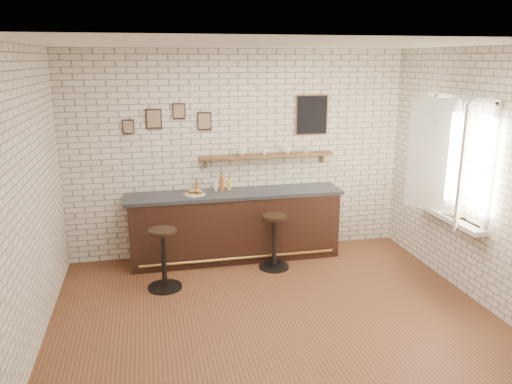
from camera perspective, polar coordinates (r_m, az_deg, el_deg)
ground at (r=5.99m, az=1.80°, el=-13.49°), size 5.00×5.00×0.00m
bar_counter at (r=7.29m, az=-2.39°, el=-3.82°), size 3.10×0.65×1.01m
sandwich_plate at (r=7.04m, az=-7.00°, el=-0.28°), size 0.28×0.28×0.01m
ciabatta_sandwich at (r=7.03m, az=-6.94°, el=0.04°), size 0.21×0.15×0.07m
potato_chips at (r=7.03m, az=-7.15°, el=-0.24°), size 0.27×0.19×0.00m
bitters_bottle_brown at (r=7.19m, az=-6.78°, el=0.64°), size 0.06×0.06×0.19m
bitters_bottle_white at (r=7.22m, az=-4.63°, el=0.83°), size 0.06×0.06×0.21m
bitters_bottle_amber at (r=7.22m, az=-3.97°, el=1.02°), size 0.06×0.06×0.26m
condiment_bottle_yellow at (r=7.25m, az=-3.10°, el=0.82°), size 0.06×0.06×0.18m
bar_stool_left at (r=6.48m, az=-10.52°, el=-7.30°), size 0.44×0.44×0.80m
bar_stool_right at (r=6.99m, az=2.10°, el=-5.48°), size 0.43×0.43×0.77m
wall_shelf at (r=7.34m, az=1.26°, el=4.16°), size 2.00×0.18×0.18m
shelf_cup_a at (r=7.24m, az=-1.64°, el=4.63°), size 0.18×0.18×0.11m
shelf_cup_b at (r=7.32m, az=0.99°, el=4.65°), size 0.12×0.12×0.09m
shelf_cup_c at (r=7.40m, az=3.54°, el=4.82°), size 0.14×0.14×0.11m
shelf_cup_d at (r=7.49m, az=5.81°, el=4.80°), size 0.11×0.11×0.08m
back_wall_decor at (r=7.29m, az=-0.20°, el=8.61°), size 2.96×0.02×0.56m
window_sill at (r=6.84m, az=21.10°, el=-2.67°), size 0.20×1.35×0.06m
casement_window at (r=6.64m, az=21.40°, el=3.49°), size 0.40×1.30×1.56m
book_lower at (r=6.74m, az=21.42°, el=-2.57°), size 0.29×0.31×0.02m
book_upper at (r=6.74m, az=21.44°, el=-2.41°), size 0.21×0.26×0.02m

